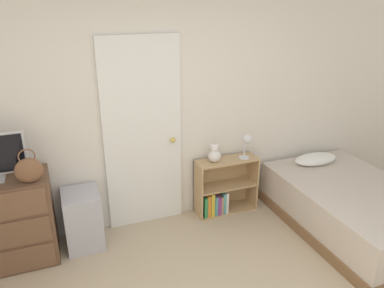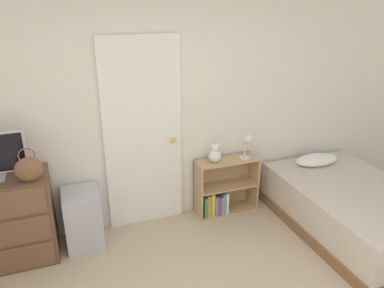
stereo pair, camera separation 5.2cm
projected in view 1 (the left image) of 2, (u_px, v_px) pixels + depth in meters
wall_back at (155, 110)px, 3.92m from camera, size 10.00×0.06×2.55m
door_closed at (143, 136)px, 3.91m from camera, size 0.83×0.09×2.05m
dresser at (8, 222)px, 3.47m from camera, size 0.82×0.48×0.87m
handbag at (29, 170)px, 3.22m from camera, size 0.24×0.10×0.32m
storage_bin at (83, 219)px, 3.77m from camera, size 0.36×0.42×0.59m
bookshelf at (221, 192)px, 4.37m from camera, size 0.72×0.26×0.66m
teddy_bear at (215, 154)px, 4.15m from camera, size 0.14×0.14×0.22m
desk_lamp at (247, 141)px, 4.20m from camera, size 0.14×0.13×0.29m
bed at (351, 207)px, 4.07m from camera, size 1.24×1.88×0.60m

